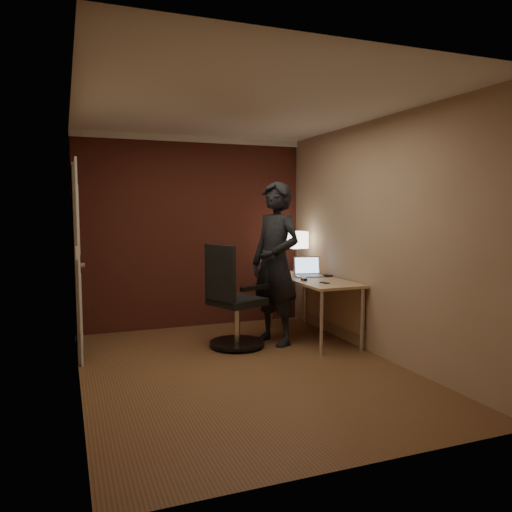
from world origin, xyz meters
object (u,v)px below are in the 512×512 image
at_px(phone, 325,283).
at_px(office_chair, 232,304).
at_px(desk, 318,288).
at_px(laptop, 308,271).
at_px(wallet, 327,276).
at_px(mouse, 304,279).
at_px(desk_lamp, 297,240).
at_px(person, 276,263).

distance_m(phone, office_chair, 1.07).
distance_m(desk, laptop, 0.29).
xyz_separation_m(wallet, office_chair, (-1.28, -0.14, -0.23)).
relative_size(wallet, office_chair, 0.10).
height_order(desk, mouse, mouse).
height_order(mouse, wallet, mouse).
relative_size(laptop, mouse, 3.79).
height_order(desk, phone, phone).
distance_m(desk, office_chair, 1.13).
xyz_separation_m(laptop, office_chair, (-1.10, -0.31, -0.29)).
bearing_deg(wallet, office_chair, -173.71).
bearing_deg(desk_lamp, wallet, -75.47).
relative_size(desk, wallet, 13.64).
relative_size(desk, phone, 13.04).
bearing_deg(phone, wallet, 47.30).
bearing_deg(wallet, phone, -122.06).
bearing_deg(laptop, desk_lamp, 84.14).
bearing_deg(mouse, desk, 43.85).
bearing_deg(wallet, person, -171.32).
distance_m(desk, person, 0.67).
distance_m(laptop, person, 0.64).
xyz_separation_m(laptop, person, (-0.56, -0.28, 0.14)).
bearing_deg(laptop, wallet, -41.67).
height_order(phone, wallet, wallet).
bearing_deg(desk, laptop, 95.73).
height_order(laptop, phone, laptop).
height_order(desk_lamp, laptop, desk_lamp).
xyz_separation_m(laptop, wallet, (0.18, -0.16, -0.05)).
height_order(mouse, person, person).
distance_m(mouse, phone, 0.30).
distance_m(wallet, person, 0.78).
distance_m(desk_lamp, phone, 1.11).
height_order(desk_lamp, phone, desk_lamp).
distance_m(desk_lamp, laptop, 0.53).
relative_size(desk_lamp, office_chair, 0.47).
bearing_deg(office_chair, person, 2.96).
relative_size(mouse, phone, 0.87).
height_order(laptop, office_chair, office_chair).
height_order(desk_lamp, wallet, desk_lamp).
distance_m(office_chair, person, 0.69).
xyz_separation_m(wallet, person, (-0.74, -0.11, 0.19)).
xyz_separation_m(desk_lamp, phone, (-0.15, -1.02, -0.41)).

